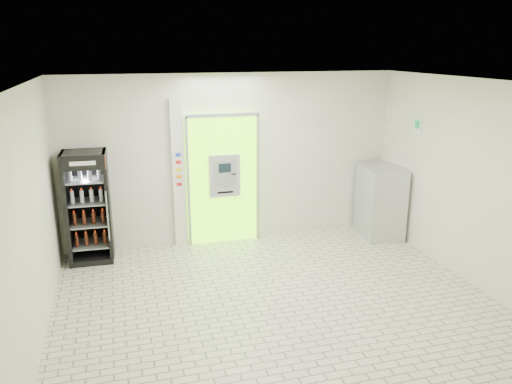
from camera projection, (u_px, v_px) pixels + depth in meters
name	position (u px, v px, depth m)	size (l,w,h in m)	color
ground	(275.00, 300.00, 7.01)	(6.00, 6.00, 0.00)	beige
room_shell	(277.00, 173.00, 6.49)	(6.00, 6.00, 6.00)	silver
atm_assembly	(223.00, 179.00, 8.86)	(1.30, 0.24, 2.33)	#80FA0C
pillar	(179.00, 174.00, 8.65)	(0.22, 0.11, 2.60)	silver
beverage_cooler	(88.00, 209.00, 8.13)	(0.71, 0.67, 1.83)	black
steel_cabinet	(380.00, 201.00, 9.28)	(0.79, 1.06, 1.31)	#AFB1B7
exit_sign	(418.00, 126.00, 8.49)	(0.02, 0.22, 0.26)	white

